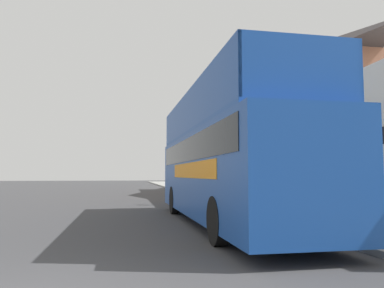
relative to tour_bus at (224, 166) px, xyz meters
name	(u,v)px	position (x,y,z in m)	size (l,w,h in m)	color
ground_plane	(105,198)	(-4.37, 13.95, -1.84)	(144.00, 144.00, 0.00)	#3D3D3F
sidewalk	(229,199)	(3.29, 10.95, -1.77)	(3.37, 108.00, 0.14)	#999993
brick_terrace_rear	(272,126)	(7.98, 15.29, 3.44)	(6.00, 22.00, 10.55)	#9E664C
tour_bus	(224,166)	(0.00, 0.00, 0.00)	(2.59, 11.30, 4.13)	#19479E
parked_car_ahead_of_bus	(195,191)	(0.53, 7.85, -1.13)	(1.92, 4.46, 1.52)	navy
lamp_post_nearest	(331,97)	(2.04, -2.91, 1.69)	(0.35, 0.35, 4.93)	black
lamp_post_second	(227,133)	(2.00, 6.77, 1.83)	(0.35, 0.35, 5.16)	black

